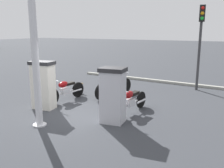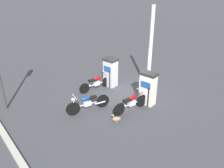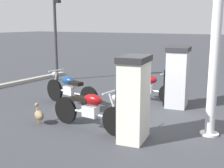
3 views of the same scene
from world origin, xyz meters
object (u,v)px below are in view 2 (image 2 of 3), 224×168
Objects in this scene: wandering_duck at (116,119)px; motorcycle_far_pump at (131,102)px; motorcycle_near_pump at (96,82)px; canopy_support_pole at (150,52)px; motorcycle_extra at (88,103)px; fuel_pump_near at (111,72)px; fuel_pump_far at (148,88)px.

motorcycle_far_pump is at bearing -166.91° from wandering_duck.
canopy_support_pole reaches higher than motorcycle_near_pump.
wandering_duck is at bearing 101.83° from motorcycle_extra.
canopy_support_pole reaches higher than fuel_pump_near.
motorcycle_far_pump is (1.10, 2.76, -0.41)m from fuel_pump_near.
motorcycle_extra reaches higher than motorcycle_far_pump.
fuel_pump_far is at bearing -174.60° from wandering_duck.
fuel_pump_far is at bearing 108.10° from motorcycle_near_pump.
motorcycle_far_pump is 3.15m from canopy_support_pole.
fuel_pump_near is at bearing -127.63° from wandering_duck.
motorcycle_near_pump is 3.48m from wandering_duck.
fuel_pump_far is at bearing 152.08° from motorcycle_extra.
fuel_pump_far is 3.14m from motorcycle_near_pump.
fuel_pump_far is 3.08m from motorcycle_extra.
fuel_pump_far reaches higher than fuel_pump_near.
motorcycle_extra is at bearing -5.39° from canopy_support_pole.
wandering_duck is at bearing 19.27° from canopy_support_pole.
fuel_pump_near is 3.90m from wandering_duck.
wandering_duck is at bearing 5.40° from fuel_pump_far.
fuel_pump_far is 0.79× the size of motorcycle_extra.
fuel_pump_far is 3.59× the size of wandering_duck.
motorcycle_far_pump is (1.10, -0.07, -0.42)m from fuel_pump_far.
motorcycle_far_pump is at bearing 87.35° from motorcycle_near_pump.
motorcycle_extra is (2.69, 1.40, -0.40)m from fuel_pump_near.
wandering_duck is (1.25, 0.29, -0.23)m from motorcycle_far_pump.
motorcycle_extra is at bearing -78.17° from wandering_duck.
motorcycle_far_pump reaches higher than motorcycle_near_pump.
fuel_pump_far is 0.82× the size of motorcycle_near_pump.
motorcycle_extra reaches higher than wandering_duck.
fuel_pump_near reaches higher than motorcycle_far_pump.
wandering_duck is (2.35, 3.05, -0.63)m from fuel_pump_near.
canopy_support_pole reaches higher than motorcycle_extra.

